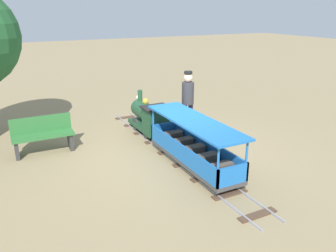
# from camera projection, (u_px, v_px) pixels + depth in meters

# --- Properties ---
(ground_plane) EXTENTS (60.00, 60.00, 0.00)m
(ground_plane) POSITION_uv_depth(u_px,v_px,m) (173.00, 152.00, 7.66)
(ground_plane) COLOR #8C7A56
(track) EXTENTS (0.69, 6.40, 0.04)m
(track) POSITION_uv_depth(u_px,v_px,m) (172.00, 151.00, 7.71)
(track) COLOR gray
(track) RESTS_ON ground_plane
(locomotive) EXTENTS (0.65, 1.44, 1.01)m
(locomotive) POSITION_uv_depth(u_px,v_px,m) (149.00, 117.00, 8.58)
(locomotive) COLOR #1E472D
(locomotive) RESTS_ON ground_plane
(passenger_car) EXTENTS (0.75, 2.70, 0.97)m
(passenger_car) POSITION_uv_depth(u_px,v_px,m) (193.00, 148.00, 6.82)
(passenger_car) COLOR #3F3F3F
(passenger_car) RESTS_ON ground_plane
(conductor_person) EXTENTS (0.30, 0.30, 1.62)m
(conductor_person) POSITION_uv_depth(u_px,v_px,m) (188.00, 98.00, 8.50)
(conductor_person) COLOR #282D47
(conductor_person) RESTS_ON ground_plane
(park_bench) EXTENTS (1.30, 0.41, 0.82)m
(park_bench) POSITION_uv_depth(u_px,v_px,m) (43.00, 135.00, 7.53)
(park_bench) COLOR #2D6B33
(park_bench) RESTS_ON ground_plane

